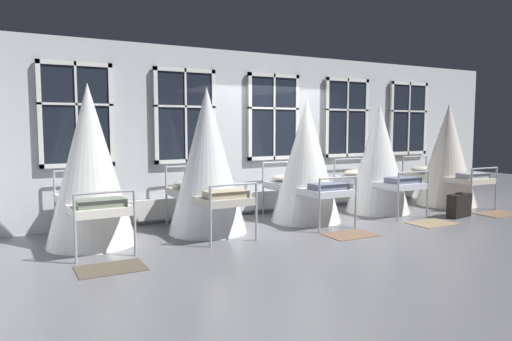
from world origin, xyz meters
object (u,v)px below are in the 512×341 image
cot_third (306,162)px  cot_fifth (447,156)px  suitcase_dark (459,205)px  cot_first (90,167)px  cot_fourth (378,159)px  cot_second (207,162)px

cot_third → cot_fifth: (3.70, -0.01, -0.00)m
cot_third → suitcase_dark: size_ratio=3.77×
cot_third → suitcase_dark: 3.07m
cot_first → cot_fifth: size_ratio=1.06×
cot_third → cot_fourth: bearing=-87.3°
cot_second → cot_third: (1.92, -0.01, -0.06)m
cot_second → cot_fourth: bearing=-90.3°
cot_fourth → cot_fifth: 1.91m
cot_second → cot_third: size_ratio=1.06×
cot_second → cot_fifth: size_ratio=1.06×
suitcase_dark → cot_first: bearing=160.0°
cot_first → cot_third: (3.71, -0.07, -0.06)m
cot_third → cot_fifth: 3.70m
cot_third → suitcase_dark: bearing=-111.9°
cot_first → cot_fourth: size_ratio=1.07×
cot_third → cot_fourth: (1.80, 0.08, -0.02)m
cot_first → suitcase_dark: bearing=-101.8°
cot_third → cot_fourth: size_ratio=1.02×
suitcase_dark → cot_fourth: bearing=118.6°
cot_third → suitcase_dark: (2.73, -1.11, -0.85)m
cot_second → suitcase_dark: 4.87m
cot_fourth → suitcase_dark: 1.73m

